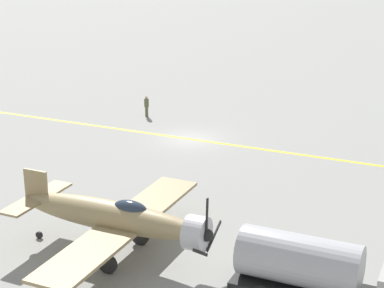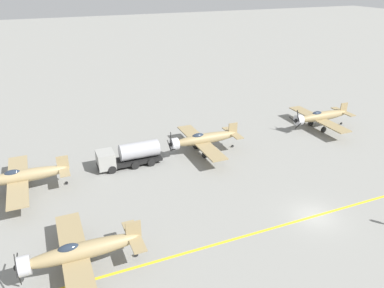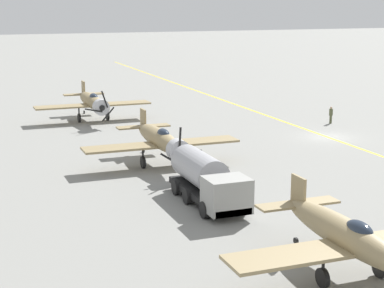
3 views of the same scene
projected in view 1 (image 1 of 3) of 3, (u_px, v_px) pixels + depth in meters
ground_plane at (190, 139)px, 47.15m from camera, size 400.00×400.00×0.00m
taxiway_stripe at (190, 139)px, 47.14m from camera, size 0.30×160.00×0.01m
airplane_mid_right at (117, 218)px, 29.57m from camera, size 12.00×9.98×3.80m
fuel_tanker at (332, 276)px, 25.56m from camera, size 2.67×8.00×2.98m
ground_crew_walking at (147, 105)px, 52.57m from camera, size 0.38×0.38×1.73m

